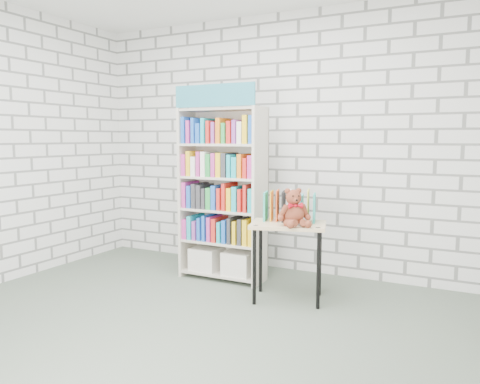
% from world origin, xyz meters
% --- Properties ---
extents(ground, '(4.50, 4.50, 0.00)m').
position_xyz_m(ground, '(0.00, 0.00, 0.00)').
color(ground, '#4E5A4C').
rests_on(ground, ground).
extents(room_shell, '(4.52, 4.02, 2.81)m').
position_xyz_m(room_shell, '(0.00, 0.00, 1.78)').
color(room_shell, silver).
rests_on(room_shell, ground).
extents(bookshelf, '(0.88, 0.34, 1.98)m').
position_xyz_m(bookshelf, '(-0.33, 1.36, 0.90)').
color(bookshelf, beige).
rests_on(bookshelf, ground).
extents(display_table, '(0.75, 0.61, 0.71)m').
position_xyz_m(display_table, '(0.51, 1.04, 0.61)').
color(display_table, tan).
rests_on(display_table, ground).
extents(table_books, '(0.50, 0.32, 0.27)m').
position_xyz_m(table_books, '(0.48, 1.15, 0.84)').
color(table_books, teal).
rests_on(table_books, display_table).
extents(teddy_bear, '(0.31, 0.31, 0.32)m').
position_xyz_m(teddy_bear, '(0.59, 0.96, 0.84)').
color(teddy_bear, brown).
rests_on(teddy_bear, display_table).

